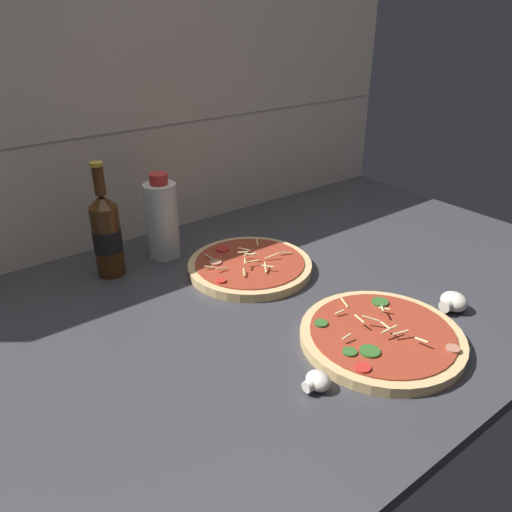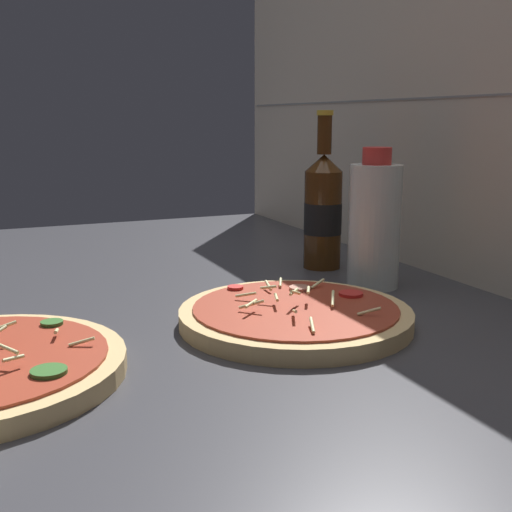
{
  "view_description": "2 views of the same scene",
  "coord_description": "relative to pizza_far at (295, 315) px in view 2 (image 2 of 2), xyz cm",
  "views": [
    {
      "loc": [
        -53.09,
        -67.23,
        56.71
      ],
      "look_at": [
        1.57,
        3.91,
        11.27
      ],
      "focal_mm": 35.0,
      "sensor_mm": 36.0,
      "label": 1
    },
    {
      "loc": [
        72.46,
        -21.07,
        26.85
      ],
      "look_at": [
        0.09,
        10.46,
        9.88
      ],
      "focal_mm": 45.0,
      "sensor_mm": 36.0,
      "label": 2
    }
  ],
  "objects": [
    {
      "name": "beer_bottle",
      "position": [
        -25.35,
        17.84,
        8.54
      ],
      "size": [
        6.21,
        6.21,
        25.63
      ],
      "color": "#47280F",
      "rests_on": "counter_slab"
    },
    {
      "name": "oil_bottle",
      "position": [
        -11.53,
        18.61,
        8.24
      ],
      "size": [
        7.52,
        7.52,
        20.37
      ],
      "color": "silver",
      "rests_on": "counter_slab"
    },
    {
      "name": "tile_backsplash",
      "position": [
        -6.6,
        32.69,
        26.37
      ],
      "size": [
        160.0,
        1.13,
        60.0
      ],
      "color": "beige",
      "rests_on": "ground"
    },
    {
      "name": "pizza_far",
      "position": [
        0.0,
        0.0,
        0.0
      ],
      "size": [
        28.05,
        28.05,
        4.69
      ],
      "color": "tan",
      "rests_on": "counter_slab"
    },
    {
      "name": "counter_slab",
      "position": [
        -6.6,
        -12.81,
        -2.38
      ],
      "size": [
        160.0,
        90.0,
        2.5
      ],
      "color": "#38383D",
      "rests_on": "ground"
    }
  ]
}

